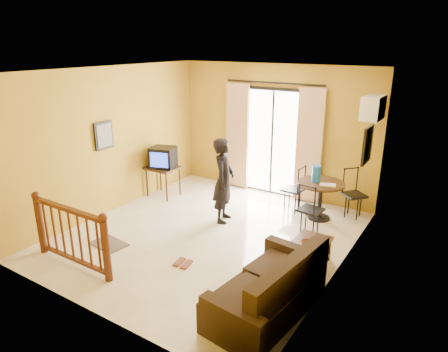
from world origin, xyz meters
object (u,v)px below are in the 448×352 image
Objects in this scene: television at (163,157)px; sofa at (270,293)px; coffee_table at (307,252)px; standing_person at (224,181)px; dining_table at (321,190)px.

television is 0.33× the size of sofa.
coffee_table is 0.57× the size of standing_person.
television reaches higher than dining_table.
dining_table is at bearing -5.54° from television.
dining_table is 3.12m from sofa.
sofa is at bearing -50.18° from television.
television is 3.34m from dining_table.
sofa reaches higher than coffee_table.
dining_table is at bearing -73.29° from standing_person.
television reaches higher than coffee_table.
coffee_table is at bearing -129.85° from standing_person.
television is 3.93m from coffee_table.
dining_table is 0.47× the size of sofa.
dining_table reaches higher than coffee_table.
sofa is at bearing -81.26° from dining_table.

